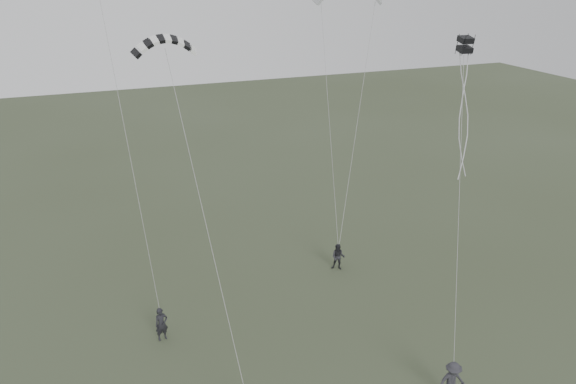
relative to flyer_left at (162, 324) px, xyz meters
name	(u,v)px	position (x,y,z in m)	size (l,w,h in m)	color
flyer_left	(162,324)	(0.00, 0.00, 0.00)	(0.66, 0.43, 1.81)	black
flyer_right	(338,257)	(11.47, 3.22, -0.04)	(0.84, 0.65, 1.73)	black
flyer_far	(452,381)	(11.16, -8.86, 0.07)	(1.25, 0.72, 1.94)	#29282E
kite_striped	(164,39)	(1.30, 0.05, 14.03)	(2.69, 0.67, 1.09)	black
kite_box	(465,44)	(14.82, -2.40, 13.46)	(0.59, 0.59, 0.70)	black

